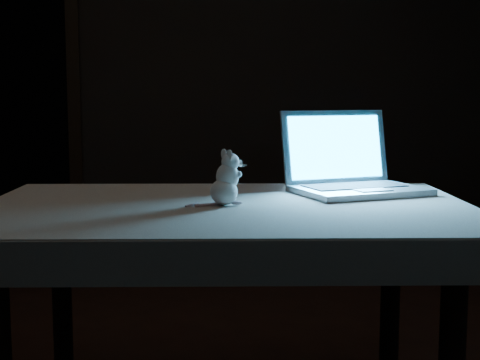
{
  "coord_description": "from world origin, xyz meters",
  "views": [
    {
      "loc": [
        -0.19,
        -2.06,
        0.98
      ],
      "look_at": [
        0.07,
        -0.21,
        0.75
      ],
      "focal_mm": 52.0,
      "sensor_mm": 36.0,
      "label": 1
    }
  ],
  "objects": [
    {
      "name": "plush_mouse",
      "position": [
        0.03,
        -0.2,
        0.75
      ],
      "size": [
        0.12,
        0.12,
        0.15
      ],
      "primitive_type": null,
      "rotation": [
        0.0,
        0.0,
        0.13
      ],
      "color": "white",
      "rests_on": "tablecloth"
    },
    {
      "name": "back_wall",
      "position": [
        0.0,
        2.5,
        1.3
      ],
      "size": [
        4.5,
        0.04,
        2.6
      ],
      "primitive_type": "cube",
      "color": "black",
      "rests_on": "ground"
    },
    {
      "name": "table",
      "position": [
        0.04,
        -0.19,
        0.33
      ],
      "size": [
        1.33,
        0.95,
        0.67
      ],
      "primitive_type": null,
      "rotation": [
        0.0,
        0.0,
        -0.12
      ],
      "color": "black",
      "rests_on": "floor"
    },
    {
      "name": "tablecloth",
      "position": [
        0.1,
        -0.13,
        0.63
      ],
      "size": [
        1.36,
        0.93,
        0.1
      ],
      "primitive_type": null,
      "rotation": [
        0.0,
        0.0,
        0.02
      ],
      "color": "beige",
      "rests_on": "table"
    },
    {
      "name": "laptop",
      "position": [
        0.47,
        -0.04,
        0.8
      ],
      "size": [
        0.44,
        0.4,
        0.25
      ],
      "primitive_type": null,
      "rotation": [
        0.0,
        0.0,
        0.24
      ],
      "color": "#B0B0B5",
      "rests_on": "tablecloth"
    }
  ]
}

